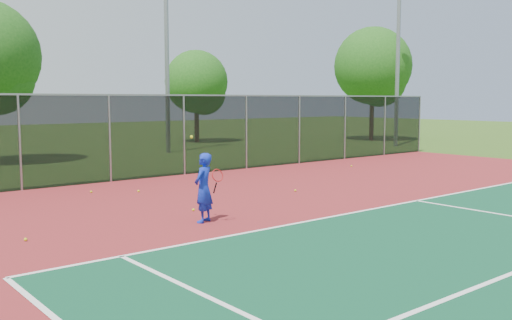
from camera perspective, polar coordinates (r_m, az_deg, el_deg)
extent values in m
plane|color=#2F5217|center=(13.45, 21.38, -6.64)|extent=(120.00, 120.00, 0.00)
cube|color=maroon|center=(14.51, 14.46, -5.46)|extent=(30.00, 20.00, 0.02)
cube|color=white|center=(16.67, 15.77, -3.93)|extent=(22.00, 0.10, 0.00)
cube|color=black|center=(21.71, -7.21, 2.49)|extent=(30.00, 0.04, 3.00)
cube|color=gray|center=(21.67, -7.26, 6.45)|extent=(30.00, 0.06, 0.06)
imported|color=#132ABA|center=(13.26, -5.27, -2.78)|extent=(0.70, 0.63, 1.62)
cylinder|color=black|center=(13.14, -4.11, -2.79)|extent=(0.03, 0.15, 0.27)
torus|color=#A51414|center=(13.01, -3.87, -1.54)|extent=(0.30, 0.13, 0.29)
sphere|color=#CBD518|center=(13.07, -6.47, 2.32)|extent=(0.07, 0.07, 0.07)
sphere|color=#CBD518|center=(17.93, -11.67, -3.06)|extent=(0.07, 0.07, 0.07)
sphere|color=#CBD518|center=(12.49, -22.05, -7.37)|extent=(0.07, 0.07, 0.07)
sphere|color=#CBD518|center=(17.72, 3.95, -3.05)|extent=(0.07, 0.07, 0.07)
sphere|color=#CBD518|center=(14.70, -6.28, -4.97)|extent=(0.07, 0.07, 0.07)
sphere|color=#CBD518|center=(24.45, 9.52, -0.59)|extent=(0.07, 0.07, 0.07)
sphere|color=#CBD518|center=(18.14, -16.16, -3.07)|extent=(0.07, 0.07, 0.07)
cylinder|color=gray|center=(31.13, -8.93, 11.46)|extent=(0.24, 0.24, 11.63)
cylinder|color=gray|center=(36.13, 14.01, 10.60)|extent=(0.24, 0.24, 11.63)
cylinder|color=#362013|center=(38.17, -5.95, 3.51)|extent=(0.30, 0.30, 2.34)
sphere|color=#1B4F15|center=(38.15, -6.00, 7.80)|extent=(4.15, 4.15, 4.15)
sphere|color=#1B4F15|center=(38.11, -5.23, 6.64)|extent=(2.86, 2.86, 2.86)
cylinder|color=#362013|center=(40.63, 11.49, 4.05)|extent=(0.30, 0.30, 3.00)
sphere|color=#1B4F15|center=(40.67, 11.60, 9.22)|extent=(5.33, 5.33, 5.33)
sphere|color=#1B4F15|center=(40.75, 12.25, 7.79)|extent=(3.67, 3.67, 3.67)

